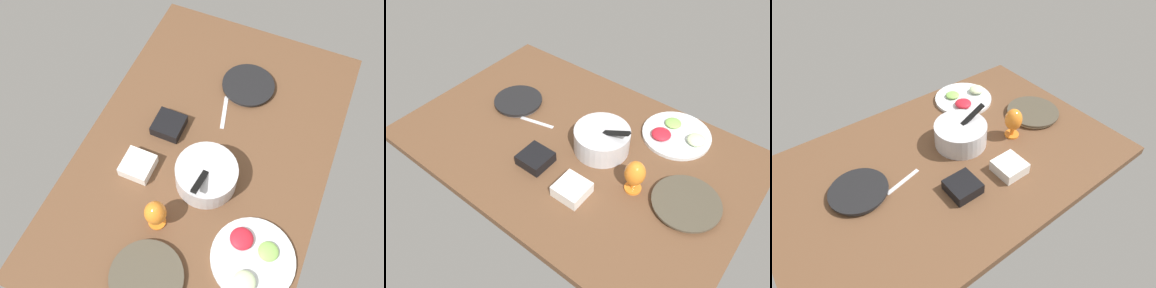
% 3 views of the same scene
% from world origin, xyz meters
% --- Properties ---
extents(ground_plane, '(1.60, 1.04, 0.04)m').
position_xyz_m(ground_plane, '(0.00, 0.00, -0.02)').
color(ground_plane, brown).
extents(dinner_plate_left, '(0.25, 0.25, 0.03)m').
position_xyz_m(dinner_plate_left, '(-0.42, 0.05, 0.01)').
color(dinner_plate_left, '#4C4C51').
rests_on(dinner_plate_left, ground_plane).
extents(dinner_plate_right, '(0.28, 0.28, 0.03)m').
position_xyz_m(dinner_plate_right, '(0.56, 0.00, 0.01)').
color(dinner_plate_right, beige).
rests_on(dinner_plate_right, ground_plane).
extents(mixing_bowl, '(0.26, 0.25, 0.18)m').
position_xyz_m(mixing_bowl, '(0.11, 0.05, 0.06)').
color(mixing_bowl, silver).
rests_on(mixing_bowl, ground_plane).
extents(fruit_platter, '(0.32, 0.32, 0.05)m').
position_xyz_m(fruit_platter, '(0.35, 0.33, 0.02)').
color(fruit_platter, silver).
rests_on(fruit_platter, ground_plane).
extents(hurricane_glass_orange, '(0.09, 0.09, 0.16)m').
position_xyz_m(hurricane_glass_orange, '(0.35, -0.06, 0.09)').
color(hurricane_glass_orange, orange).
rests_on(hurricane_glass_orange, ground_plane).
extents(square_bowl_black, '(0.13, 0.13, 0.05)m').
position_xyz_m(square_bowl_black, '(-0.06, -0.20, 0.03)').
color(square_bowl_black, black).
rests_on(square_bowl_black, ground_plane).
extents(square_bowl_white, '(0.13, 0.13, 0.05)m').
position_xyz_m(square_bowl_white, '(0.17, -0.23, 0.03)').
color(square_bowl_white, white).
rests_on(square_bowl_white, ground_plane).
extents(fork_by_left_plate, '(0.18, 0.06, 0.01)m').
position_xyz_m(fork_by_left_plate, '(-0.24, -0.00, 0.00)').
color(fork_by_left_plate, silver).
rests_on(fork_by_left_plate, ground_plane).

